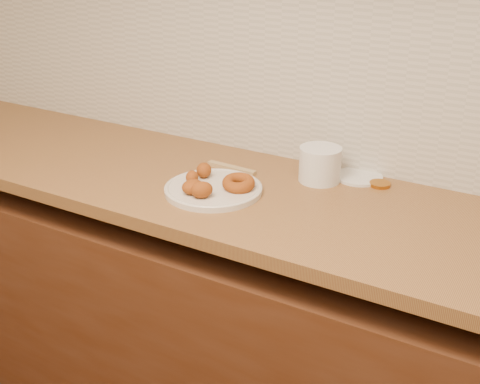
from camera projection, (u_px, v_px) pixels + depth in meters
wall_back at (414, 25)px, 1.64m from camera, size 4.00×0.02×2.70m
base_cabinet at (347, 370)px, 1.79m from camera, size 3.60×0.60×0.77m
butcher_block at (164, 175)px, 1.89m from camera, size 2.30×0.62×0.04m
backsplash at (407, 80)px, 1.70m from camera, size 3.60×0.02×0.60m
donut_plate at (213, 189)px, 1.72m from camera, size 0.28×0.28×0.02m
ring_donut at (238, 183)px, 1.70m from camera, size 0.13×0.13×0.04m
fried_dough_chunks at (198, 182)px, 1.69m from camera, size 0.14×0.20×0.05m
plastic_tub at (320, 164)px, 1.78m from camera, size 0.13×0.13×0.10m
tub_lid at (359, 177)px, 1.82m from camera, size 0.19×0.19×0.01m
brass_jar_lid at (380, 184)px, 1.76m from camera, size 0.08×0.08×0.01m
wooden_utensil at (232, 168)px, 1.87m from camera, size 0.17×0.03×0.01m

